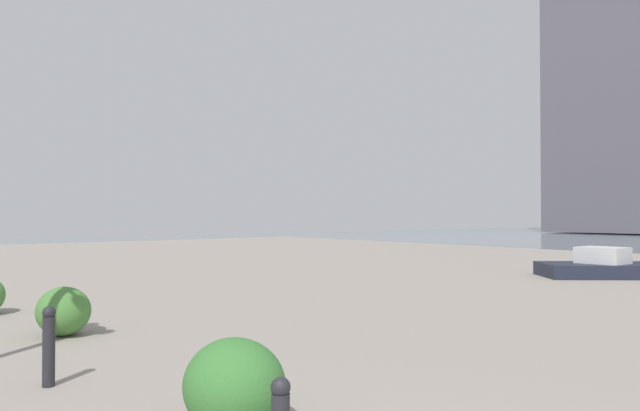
% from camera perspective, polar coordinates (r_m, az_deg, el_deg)
% --- Properties ---
extents(bollard_mid, '(0.13, 0.13, 0.80)m').
position_cam_1_polar(bollard_mid, '(6.51, -25.35, -12.37)').
color(bollard_mid, '#232328').
rests_on(bollard_mid, ground).
extents(shrub_low, '(0.82, 0.73, 0.69)m').
position_cam_1_polar(shrub_low, '(9.08, -24.14, -9.56)').
color(shrub_low, '#477F38').
rests_on(shrub_low, ground).
extents(shrub_wide, '(0.87, 0.79, 0.74)m').
position_cam_1_polar(shrub_wide, '(4.79, -8.52, -17.28)').
color(shrub_wide, '#387533').
rests_on(shrub_wide, ground).
extents(boat, '(3.34, 3.52, 0.95)m').
position_cam_1_polar(boat, '(17.80, 26.28, -5.71)').
color(boat, '#1E2333').
rests_on(boat, ground).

